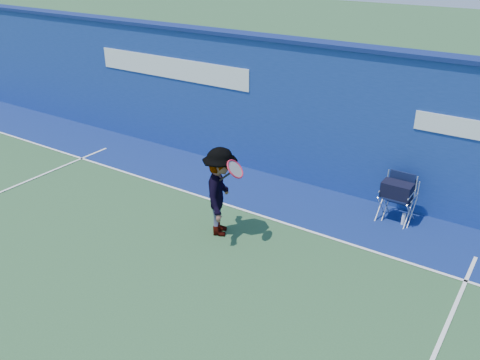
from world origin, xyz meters
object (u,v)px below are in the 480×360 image
Objects in this scene: directors_chair_right at (399,208)px; tennis_player at (221,192)px; water_bottle at (403,219)px; directors_chair_left at (396,202)px.

directors_chair_right is 3.49m from tennis_player.
directors_chair_right is 0.49× the size of tennis_player.
water_bottle is 3.53m from tennis_player.
directors_chair_left is at bearing 41.54° from tennis_player.
directors_chair_left is 3.38m from tennis_player.
water_bottle is (0.21, -0.08, -0.27)m from directors_chair_left.
directors_chair_right is (0.08, 0.05, -0.13)m from directors_chair_left.
directors_chair_left reaches higher than water_bottle.
directors_chair_right reaches higher than water_bottle.
directors_chair_left is 0.55× the size of tennis_player.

